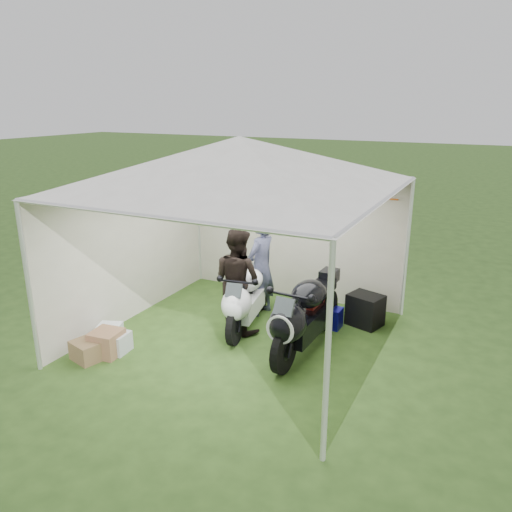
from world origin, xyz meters
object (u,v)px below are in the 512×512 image
object	(u,v)px
crate_3	(86,351)
crate_1	(107,343)
paddock_stand	(328,317)
equipment_box	(365,310)
motorcycle_white	(246,297)
crate_2	(110,332)
canopy_tent	(240,168)
person_blue_jacket	(261,266)
person_dark_jacket	(237,280)
crate_0	(114,342)
motorcycle_black	(304,314)

from	to	relation	value
crate_3	crate_1	bearing A→B (deg)	60.09
paddock_stand	equipment_box	xyz separation A→B (m)	(0.51, 0.32, 0.09)
motorcycle_white	crate_2	size ratio (longest dim) A/B	5.78
canopy_tent	motorcycle_white	xyz separation A→B (m)	(-0.10, 0.33, -2.04)
person_blue_jacket	crate_3	size ratio (longest dim) A/B	4.07
person_dark_jacket	crate_1	xyz separation A→B (m)	(-1.26, -1.56, -0.64)
crate_2	crate_3	size ratio (longest dim) A/B	0.82
motorcycle_white	crate_2	bearing A→B (deg)	-152.46
motorcycle_white	crate_3	world-z (taller)	motorcycle_white
equipment_box	crate_0	world-z (taller)	equipment_box
person_blue_jacket	crate_0	xyz separation A→B (m)	(-1.30, -2.16, -0.69)
person_blue_jacket	crate_3	world-z (taller)	person_blue_jacket
crate_3	person_blue_jacket	bearing A→B (deg)	60.00
crate_0	crate_2	distance (m)	0.39
motorcycle_white	paddock_stand	world-z (taller)	motorcycle_white
motorcycle_white	crate_3	bearing A→B (deg)	-138.66
motorcycle_white	crate_2	xyz separation A→B (m)	(-1.65, -1.28, -0.41)
crate_0	crate_3	xyz separation A→B (m)	(-0.17, -0.38, -0.01)
canopy_tent	paddock_stand	world-z (taller)	canopy_tent
crate_2	crate_3	distance (m)	0.65
paddock_stand	person_dark_jacket	distance (m)	1.58
person_dark_jacket	crate_3	xyz separation A→B (m)	(-1.41, -1.82, -0.69)
crate_1	canopy_tent	bearing A→B (deg)	41.93
motorcycle_white	motorcycle_black	xyz separation A→B (m)	(1.09, -0.35, 0.06)
person_dark_jacket	person_blue_jacket	world-z (taller)	person_blue_jacket
motorcycle_white	equipment_box	world-z (taller)	motorcycle_white
crate_0	crate_3	bearing A→B (deg)	-113.63
crate_0	crate_2	size ratio (longest dim) A/B	1.28
paddock_stand	crate_0	bearing A→B (deg)	-138.98
motorcycle_white	motorcycle_black	distance (m)	1.15
equipment_box	crate_0	distance (m)	3.89
person_blue_jacket	equipment_box	world-z (taller)	person_blue_jacket
person_blue_jacket	crate_1	xyz separation A→B (m)	(-1.32, -2.28, -0.65)
canopy_tent	motorcycle_white	bearing A→B (deg)	106.32
motorcycle_white	crate_0	xyz separation A→B (m)	(-1.35, -1.53, -0.39)
canopy_tent	person_blue_jacket	xyz separation A→B (m)	(-0.15, 0.96, -1.74)
canopy_tent	crate_2	bearing A→B (deg)	-151.63
motorcycle_black	person_dark_jacket	bearing A→B (deg)	170.26
crate_0	crate_1	distance (m)	0.13
paddock_stand	equipment_box	distance (m)	0.61
canopy_tent	paddock_stand	distance (m)	2.80
canopy_tent	crate_2	distance (m)	3.16
canopy_tent	crate_0	size ratio (longest dim) A/B	13.25
person_dark_jacket	crate_0	distance (m)	2.02
canopy_tent	person_dark_jacket	bearing A→B (deg)	129.53
paddock_stand	person_dark_jacket	world-z (taller)	person_dark_jacket
person_dark_jacket	crate_0	size ratio (longest dim) A/B	3.85
person_blue_jacket	crate_0	size ratio (longest dim) A/B	3.90
person_dark_jacket	crate_3	bearing A→B (deg)	65.90
crate_3	canopy_tent	bearing A→B (deg)	44.32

